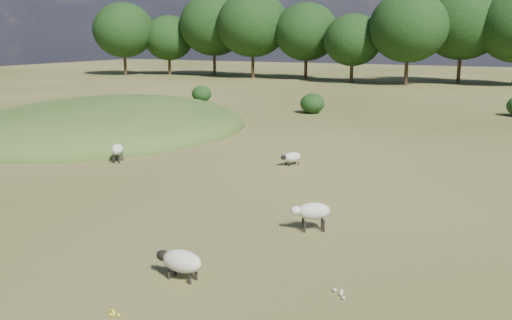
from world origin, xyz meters
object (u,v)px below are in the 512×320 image
Objects in this scene: sheep_1 at (118,149)px; sheep_4 at (312,211)px; sheep_3 at (292,157)px; sheep_2 at (181,261)px.

sheep_1 is 12.55m from sheep_4.
sheep_4 is (3.91, -7.90, 0.23)m from sheep_3.
sheep_1 is 0.99× the size of sheep_4.
sheep_2 is (9.84, -9.75, -0.13)m from sheep_1.
sheep_1 is at bearing -55.92° from sheep_4.
sheep_4 is at bearing -106.97° from sheep_2.
sheep_4 is (11.47, -5.09, 0.02)m from sheep_1.
sheep_1 is 0.95× the size of sheep_2.
sheep_3 is at bearing -93.97° from sheep_1.
sheep_2 is at bearing -159.11° from sheep_1.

